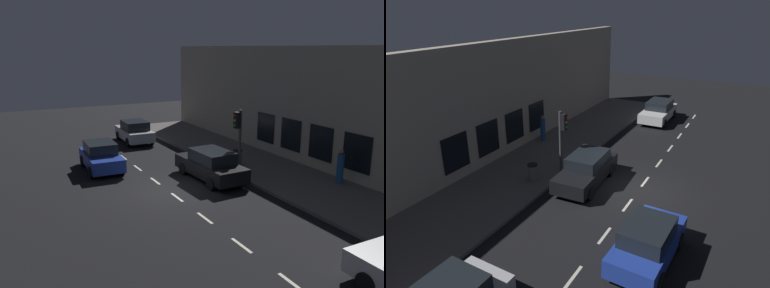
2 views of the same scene
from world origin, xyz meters
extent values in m
plane|color=black|center=(0.00, 0.00, 0.00)|extent=(60.00, 60.00, 0.00)
cube|color=#5B5654|center=(6.25, 0.00, 0.07)|extent=(4.50, 32.00, 0.15)
cube|color=#B2A893|center=(8.80, 0.00, 3.39)|extent=(0.60, 32.00, 6.78)
cube|color=black|center=(8.47, -3.59, 1.67)|extent=(0.04, 1.67, 1.85)
cube|color=black|center=(8.47, -1.20, 1.67)|extent=(0.04, 1.67, 1.85)
cube|color=black|center=(8.47, 1.20, 1.67)|extent=(0.04, 1.67, 1.85)
cube|color=black|center=(8.47, 3.59, 1.67)|extent=(0.04, 1.67, 1.85)
cube|color=beige|center=(0.00, -14.00, 0.00)|extent=(0.12, 1.20, 0.01)
cube|color=beige|center=(0.00, -11.40, 0.00)|extent=(0.12, 1.20, 0.01)
cube|color=beige|center=(0.00, -8.80, 0.00)|extent=(0.12, 1.20, 0.01)
cube|color=beige|center=(0.00, -6.20, 0.00)|extent=(0.12, 1.20, 0.01)
cube|color=beige|center=(0.00, -3.60, 0.00)|extent=(0.12, 1.20, 0.01)
cube|color=beige|center=(0.00, -1.00, 0.00)|extent=(0.12, 1.20, 0.01)
cube|color=beige|center=(0.00, 1.60, 0.00)|extent=(0.12, 1.20, 0.01)
cube|color=beige|center=(0.00, 4.20, 0.00)|extent=(0.12, 1.20, 0.01)
cube|color=beige|center=(0.00, 6.80, 0.00)|extent=(0.12, 1.20, 0.01)
cylinder|color=#424244|center=(4.29, 0.34, 1.85)|extent=(0.15, 0.15, 3.41)
cube|color=black|center=(4.08, 0.34, 3.04)|extent=(0.26, 0.32, 0.84)
sphere|color=red|center=(3.94, 0.34, 3.29)|extent=(0.15, 0.15, 0.15)
sphere|color=gold|center=(3.94, 0.34, 3.04)|extent=(0.15, 0.15, 0.15)
sphere|color=green|center=(3.94, 0.34, 2.78)|extent=(0.15, 0.15, 0.15)
cylinder|color=black|center=(2.85, 9.19, 0.32)|extent=(0.24, 0.65, 0.64)
cube|color=silver|center=(2.36, -11.54, 0.63)|extent=(1.90, 4.59, 0.70)
cube|color=black|center=(2.36, -11.73, 1.28)|extent=(1.67, 2.39, 0.60)
cylinder|color=black|center=(1.48, -10.13, 0.32)|extent=(0.22, 0.64, 0.64)
cylinder|color=black|center=(3.24, -10.12, 0.32)|extent=(0.22, 0.64, 0.64)
cylinder|color=black|center=(1.48, -12.97, 0.32)|extent=(0.22, 0.64, 0.64)
cylinder|color=black|center=(3.25, -12.96, 0.32)|extent=(0.22, 0.64, 0.64)
cube|color=#1E389E|center=(-1.91, 4.75, 0.63)|extent=(1.91, 3.99, 0.70)
cube|color=black|center=(-1.91, 4.90, 1.28)|extent=(1.62, 2.10, 0.60)
cylinder|color=black|center=(-1.16, 3.50, 0.32)|extent=(0.25, 0.65, 0.64)
cylinder|color=black|center=(-2.78, 3.57, 0.32)|extent=(0.25, 0.65, 0.64)
cylinder|color=black|center=(-1.05, 5.93, 0.32)|extent=(0.25, 0.65, 0.64)
cylinder|color=black|center=(-2.67, 6.00, 0.32)|extent=(0.25, 0.65, 0.64)
cube|color=black|center=(2.65, 0.57, 0.63)|extent=(1.97, 4.57, 0.70)
cube|color=black|center=(2.66, 0.39, 1.28)|extent=(1.66, 2.41, 0.60)
cylinder|color=black|center=(1.77, 1.93, 0.32)|extent=(0.25, 0.65, 0.64)
cylinder|color=black|center=(3.42, 2.00, 0.32)|extent=(0.25, 0.65, 0.64)
cylinder|color=black|center=(1.88, -0.86, 0.32)|extent=(0.25, 0.65, 0.64)
cylinder|color=black|center=(3.54, -0.79, 0.32)|extent=(0.25, 0.65, 0.64)
cylinder|color=#1E5189|center=(7.80, -3.26, 0.89)|extent=(0.48, 0.48, 1.48)
sphere|color=#936B4C|center=(7.80, -3.26, 1.75)|extent=(0.24, 0.24, 0.24)
cube|color=#936B4C|center=(7.71, -3.33, 1.75)|extent=(0.08, 0.08, 0.07)
cylinder|color=slate|center=(5.13, 1.76, 0.55)|extent=(0.51, 0.51, 0.81)
cylinder|color=black|center=(5.13, 1.76, 0.99)|extent=(0.54, 0.54, 0.06)
camera|label=1|loc=(-7.41, -16.72, 6.67)|focal=37.78mm
camera|label=2|loc=(-4.52, 14.98, 8.55)|focal=32.76mm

